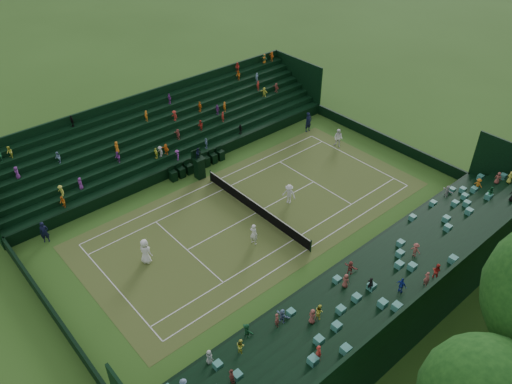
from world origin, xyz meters
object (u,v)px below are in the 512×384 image
player_far_east (289,194)px  tennis_net (256,208)px  player_near_west (145,251)px  player_far_west (338,138)px  umpire_chair (199,165)px  player_near_east (254,234)px

player_far_east → tennis_net: bearing=-125.5°
player_near_west → player_far_west: size_ratio=1.10×
player_far_west → player_far_east: 10.05m
tennis_net → player_far_east: (0.68, 2.83, 0.32)m
umpire_chair → player_near_east: size_ratio=1.67×
player_near_west → player_far_west: (-1.77, 21.45, -0.09)m
tennis_net → umpire_chair: 6.86m
player_near_east → player_far_west: bearing=-83.6°
player_far_west → umpire_chair: bearing=-121.6°
tennis_net → player_near_west: (-0.83, -9.13, 0.44)m
tennis_net → player_near_east: (2.52, -2.40, 0.33)m
umpire_chair → tennis_net: bearing=3.1°
tennis_net → player_far_east: bearing=76.4°
tennis_net → umpire_chair: size_ratio=4.06×
player_near_east → player_far_east: player_near_east is taller
player_near_west → player_near_east: player_near_west is taller
tennis_net → umpire_chair: (-6.82, -0.37, 0.70)m
tennis_net → player_near_east: player_near_east is taller
tennis_net → player_far_west: 12.60m
player_far_west → player_near_west: bearing=-98.5°
player_near_west → player_far_east: player_near_west is taller
player_far_west → player_far_east: player_far_west is taller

